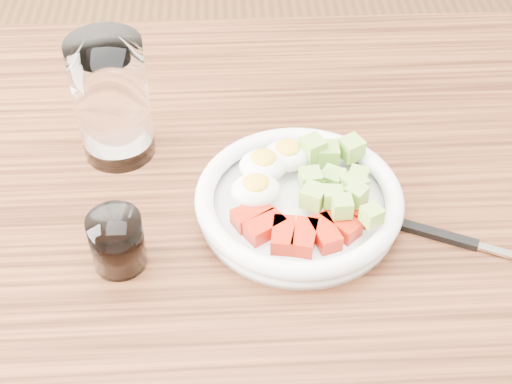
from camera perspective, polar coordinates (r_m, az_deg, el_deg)
dining_table at (r=0.93m, az=0.65°, el=-6.19°), size 1.50×0.90×0.77m
bowl at (r=0.84m, az=3.45°, el=-0.42°), size 0.25×0.25×0.06m
fork at (r=0.85m, az=16.06°, el=-3.79°), size 0.18×0.09×0.01m
water_glass at (r=0.90m, az=-11.45°, el=7.23°), size 0.09×0.09×0.16m
coffee_glass at (r=0.79m, az=-11.05°, el=-3.93°), size 0.06×0.06×0.07m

